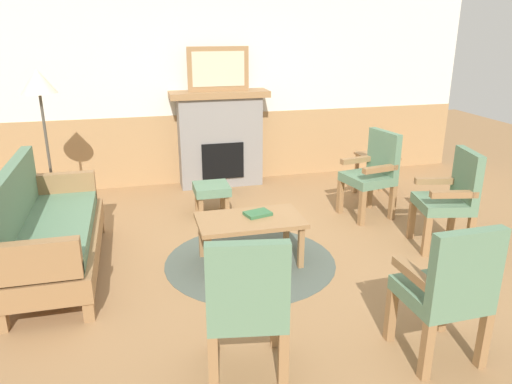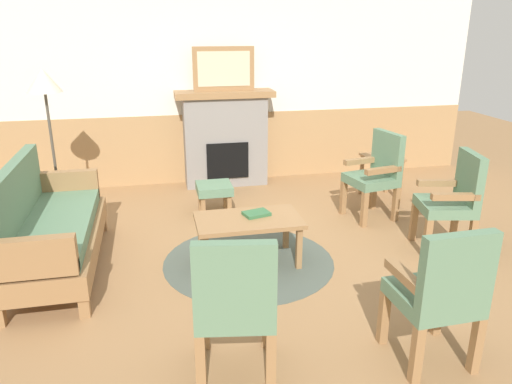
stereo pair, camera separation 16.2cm
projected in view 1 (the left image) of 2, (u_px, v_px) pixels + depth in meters
name	position (u px, v px, depth m)	size (l,w,h in m)	color
ground_plane	(265.00, 258.00, 4.65)	(14.00, 14.00, 0.00)	#997047
wall_back	(216.00, 86.00, 6.61)	(7.20, 0.14, 2.70)	silver
fireplace	(220.00, 138.00, 6.59)	(1.30, 0.44, 1.28)	gray
framed_picture	(218.00, 69.00, 6.30)	(0.80, 0.04, 0.56)	olive
couch	(49.00, 232.00, 4.25)	(0.70, 1.80, 0.98)	olive
coffee_table	(250.00, 224.00, 4.46)	(0.96, 0.56, 0.44)	olive
round_rug	(250.00, 261.00, 4.59)	(1.59, 1.59, 0.01)	#4C564C
book_on_table	(258.00, 214.00, 4.51)	(0.23, 0.17, 0.03)	#33663D
footstool	(212.00, 191.00, 5.64)	(0.40, 0.40, 0.36)	olive
armchair_near_fireplace	(373.00, 170.00, 5.54)	(0.56, 0.56, 0.98)	olive
armchair_by_window_left	(451.00, 195.00, 4.74)	(0.57, 0.57, 0.98)	olive
armchair_front_left	(247.00, 301.00, 2.94)	(0.55, 0.55, 0.98)	olive
armchair_front_center	(449.00, 287.00, 3.09)	(0.49, 0.49, 0.98)	olive
side_table	(377.00, 164.00, 6.19)	(0.44, 0.44, 0.55)	olive
floor_lamp_by_couch	(39.00, 91.00, 5.06)	(0.36, 0.36, 1.68)	#332D28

